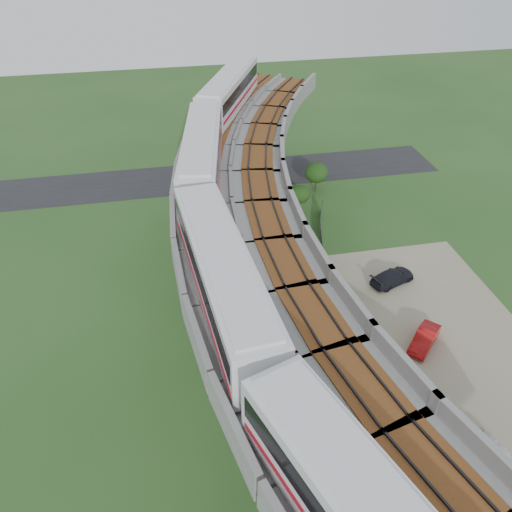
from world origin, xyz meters
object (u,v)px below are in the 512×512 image
(car_white, at_px, (497,453))
(car_red, at_px, (424,339))
(metro_train, at_px, (243,206))
(car_dark, at_px, (392,277))

(car_white, xyz_separation_m, car_red, (0.07, 9.97, 0.06))
(metro_train, height_order, car_dark, metro_train)
(metro_train, height_order, car_white, metro_train)
(car_white, relative_size, car_red, 0.87)
(metro_train, bearing_deg, car_dark, 17.21)
(metro_train, relative_size, car_red, 15.35)
(car_white, bearing_deg, metro_train, 117.03)
(metro_train, distance_m, car_white, 22.29)
(metro_train, distance_m, car_dark, 19.01)
(car_dark, bearing_deg, car_red, 153.79)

